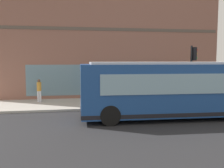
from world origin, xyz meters
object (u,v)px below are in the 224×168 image
at_px(city_bus_nearside, 173,90).
at_px(traffic_light_near_corner, 193,64).
at_px(fire_hydrant, 175,99).
at_px(pedestrian_walking_along_curb, 102,90).
at_px(pedestrian_near_hydrant, 98,88).
at_px(pedestrian_by_light_pole, 164,86).
at_px(pedestrian_near_building_entrance, 39,89).

distance_m(city_bus_nearside, traffic_light_near_corner, 4.44).
bearing_deg(fire_hydrant, pedestrian_walking_along_curb, 81.65).
xyz_separation_m(traffic_light_near_corner, pedestrian_walking_along_curb, (0.91, 6.12, -1.80)).
height_order(city_bus_nearside, traffic_light_near_corner, traffic_light_near_corner).
relative_size(pedestrian_near_hydrant, pedestrian_walking_along_curb, 1.02).
height_order(traffic_light_near_corner, pedestrian_near_hydrant, traffic_light_near_corner).
bearing_deg(pedestrian_walking_along_curb, traffic_light_near_corner, -98.49).
distance_m(pedestrian_by_light_pole, pedestrian_walking_along_curb, 5.42).
distance_m(fire_hydrant, pedestrian_by_light_pole, 2.60).
xyz_separation_m(city_bus_nearside, fire_hydrant, (3.38, -1.58, -1.04)).
bearing_deg(pedestrian_walking_along_curb, city_bus_nearside, -140.77).
bearing_deg(fire_hydrant, pedestrian_near_hydrant, 69.54).
xyz_separation_m(traffic_light_near_corner, pedestrian_near_hydrant, (2.09, 6.27, -1.77)).
relative_size(pedestrian_by_light_pole, pedestrian_near_building_entrance, 1.07).
distance_m(traffic_light_near_corner, pedestrian_near_hydrant, 6.84).
bearing_deg(fire_hydrant, traffic_light_near_corner, -99.06).
height_order(city_bus_nearside, pedestrian_by_light_pole, city_bus_nearside).
height_order(pedestrian_walking_along_curb, pedestrian_near_building_entrance, pedestrian_walking_along_curb).
bearing_deg(pedestrian_near_building_entrance, fire_hydrant, -104.45).
height_order(pedestrian_near_hydrant, pedestrian_walking_along_curb, pedestrian_near_hydrant).
bearing_deg(pedestrian_walking_along_curb, pedestrian_near_building_entrance, 69.01).
height_order(city_bus_nearside, pedestrian_walking_along_curb, city_bus_nearside).
bearing_deg(traffic_light_near_corner, pedestrian_near_hydrant, 71.59).
relative_size(traffic_light_near_corner, pedestrian_near_hydrant, 2.29).
distance_m(traffic_light_near_corner, fire_hydrant, 2.69).
relative_size(pedestrian_near_hydrant, pedestrian_near_building_entrance, 1.06).
height_order(pedestrian_near_hydrant, pedestrian_near_building_entrance, pedestrian_near_hydrant).
relative_size(fire_hydrant, pedestrian_by_light_pole, 0.42).
bearing_deg(pedestrian_by_light_pole, city_bus_nearside, 163.36).
height_order(pedestrian_by_light_pole, pedestrian_near_building_entrance, pedestrian_by_light_pole).
height_order(traffic_light_near_corner, pedestrian_by_light_pole, traffic_light_near_corner).
relative_size(city_bus_nearside, pedestrian_near_building_entrance, 6.15).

